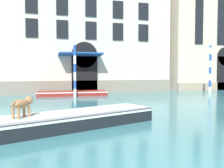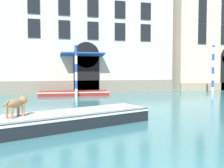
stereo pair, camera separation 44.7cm
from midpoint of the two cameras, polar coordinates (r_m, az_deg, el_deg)
The scene contains 7 objects.
palazzo_left at distance 27.37m, azimuth -6.45°, elevation 13.82°, with size 15.99×7.40×14.51m.
palazzo_right at distance 32.68m, azimuth 18.90°, elevation 10.17°, with size 10.08×6.13×12.53m.
boat_foreground at distance 9.80m, azimuth -10.75°, elevation -7.65°, with size 7.14×4.03×0.58m.
dog_on_deck at distance 9.07m, azimuth -20.22°, elevation -4.08°, with size 0.69×0.87×0.68m.
boat_moored_near_palazzo at distance 22.08m, azimuth -9.22°, elevation -1.98°, with size 5.82×2.15×0.36m.
mooring_pole_0 at distance 20.77m, azimuth -8.70°, elevation 2.87°, with size 0.22×0.22×4.09m.
mooring_pole_1 at distance 25.33m, azimuth 20.12°, elevation 3.06°, with size 0.22×0.22×4.36m.
Camera 1 is at (-3.22, -3.67, 2.12)m, focal length 42.00 mm.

